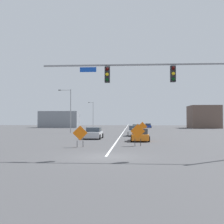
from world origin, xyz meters
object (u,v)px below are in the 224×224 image
at_px(construction_sign_right_shoulder, 142,127).
at_px(car_orange_far, 140,135).
at_px(street_lamp_mid_right, 70,109).
at_px(car_white_distant, 135,131).
at_px(traffic_signal_assembly, 172,81).
at_px(construction_sign_median_far, 80,134).
at_px(car_silver_approaching, 94,133).
at_px(construction_sign_median_near, 138,132).
at_px(car_yellow_mid, 137,128).
at_px(car_blue_passing, 148,126).
at_px(street_lamp_near_right, 93,113).

xyz_separation_m(construction_sign_right_shoulder, car_orange_far, (-0.56, -6.93, -0.70)).
distance_m(street_lamp_mid_right, car_white_distant, 14.69).
distance_m(traffic_signal_assembly, construction_sign_median_far, 10.18).
xyz_separation_m(car_white_distant, car_silver_approaching, (-5.31, -6.67, -0.02)).
relative_size(traffic_signal_assembly, construction_sign_right_shoulder, 6.10).
bearing_deg(construction_sign_right_shoulder, street_lamp_mid_right, 138.67).
height_order(street_lamp_mid_right, construction_sign_median_near, street_lamp_mid_right).
xyz_separation_m(traffic_signal_assembly, car_yellow_mid, (-1.62, 40.97, -4.27)).
bearing_deg(construction_sign_median_far, car_blue_passing, 81.08).
height_order(construction_sign_median_far, car_yellow_mid, construction_sign_median_far).
relative_size(car_white_distant, car_orange_far, 0.98).
xyz_separation_m(traffic_signal_assembly, construction_sign_right_shoulder, (-1.14, 20.73, -3.59)).
bearing_deg(construction_sign_median_near, car_blue_passing, 85.84).
bearing_deg(construction_sign_median_near, construction_sign_median_far, -163.55).
bearing_deg(car_orange_far, car_yellow_mid, 89.83).
height_order(street_lamp_near_right, car_yellow_mid, street_lamp_near_right).
distance_m(street_lamp_near_right, car_silver_approaching, 53.81).
xyz_separation_m(street_lamp_near_right, car_blue_passing, (17.16, -4.79, -3.81)).
xyz_separation_m(construction_sign_median_near, car_white_distant, (-0.09, 16.23, -0.59)).
height_order(car_white_distant, car_silver_approaching, car_white_distant).
relative_size(construction_sign_median_near, car_silver_approaching, 0.51).
bearing_deg(car_blue_passing, car_white_distant, -95.89).
distance_m(car_silver_approaching, car_orange_far, 6.70).
xyz_separation_m(car_yellow_mid, car_silver_approaching, (-5.83, -23.73, -0.00)).
height_order(car_white_distant, car_orange_far, car_white_distant).
distance_m(construction_sign_right_shoulder, car_blue_passing, 45.00).
relative_size(car_blue_passing, car_orange_far, 0.96).
xyz_separation_m(traffic_signal_assembly, car_orange_far, (-1.70, 13.80, -4.29)).
relative_size(street_lamp_mid_right, car_orange_far, 1.79).
height_order(construction_sign_right_shoulder, car_silver_approaching, construction_sign_right_shoulder).
height_order(car_yellow_mid, car_orange_far, car_yellow_mid).
distance_m(street_lamp_mid_right, construction_sign_median_far, 26.82).
xyz_separation_m(street_lamp_near_right, car_yellow_mid, (13.38, -29.42, -3.74)).
distance_m(construction_sign_median_far, car_orange_far, 9.41).
bearing_deg(construction_sign_right_shoulder, construction_sign_median_far, -112.49).
relative_size(car_yellow_mid, car_silver_approaching, 0.99).
xyz_separation_m(street_lamp_near_right, construction_sign_right_shoulder, (13.86, -49.66, -3.06)).
relative_size(street_lamp_near_right, car_white_distant, 1.85).
distance_m(street_lamp_mid_right, car_silver_approaching, 16.46).
bearing_deg(traffic_signal_assembly, car_orange_far, 97.02).
xyz_separation_m(street_lamp_mid_right, construction_sign_median_near, (11.82, -24.25, -3.16)).
distance_m(construction_sign_right_shoulder, car_silver_approaching, 7.25).
height_order(car_blue_passing, car_white_distant, car_white_distant).
height_order(street_lamp_mid_right, construction_sign_median_far, street_lamp_mid_right).
relative_size(street_lamp_mid_right, construction_sign_right_shoulder, 3.73).
distance_m(car_blue_passing, car_orange_far, 51.95).
bearing_deg(car_white_distant, car_blue_passing, 84.11).
bearing_deg(car_blue_passing, construction_sign_median_far, -98.92).
distance_m(car_yellow_mid, car_orange_far, 27.17).
height_order(construction_sign_median_far, car_white_distant, construction_sign_median_far).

